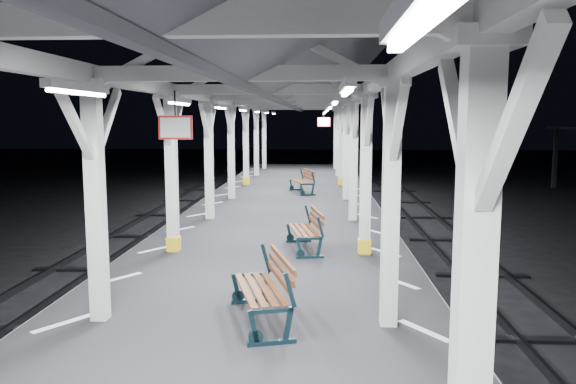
{
  "coord_description": "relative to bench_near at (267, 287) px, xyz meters",
  "views": [
    {
      "loc": [
        1.03,
        -9.42,
        3.79
      ],
      "look_at": [
        0.38,
        2.73,
        2.2
      ],
      "focal_mm": 35.0,
      "sensor_mm": 36.0,
      "label": 1
    }
  ],
  "objects": [
    {
      "name": "ground",
      "position": [
        -0.35,
        1.96,
        -1.49
      ],
      "size": [
        120.0,
        120.0,
        0.0
      ],
      "primitive_type": "plane",
      "color": "black",
      "rests_on": "ground"
    },
    {
      "name": "bench_near",
      "position": [
        0.0,
        0.0,
        0.0
      ],
      "size": [
        1.06,
        1.81,
        0.93
      ],
      "rotation": [
        0.0,
        0.0,
        0.27
      ],
      "color": "#11262F",
      "rests_on": "platform"
    },
    {
      "name": "platform",
      "position": [
        -0.35,
        1.96,
        -0.99
      ],
      "size": [
        6.0,
        50.0,
        1.0
      ],
      "primitive_type": "cube",
      "color": "black",
      "rests_on": "ground"
    },
    {
      "name": "bench_far",
      "position": [
        0.16,
        13.6,
        -0.03
      ],
      "size": [
        1.04,
        1.72,
        0.88
      ],
      "rotation": [
        0.0,
        0.0,
        0.3
      ],
      "color": "#11262F",
      "rests_on": "platform"
    },
    {
      "name": "canopy",
      "position": [
        -0.35,
        1.93,
        3.07
      ],
      "size": [
        5.4,
        49.0,
        4.65
      ],
      "color": "silver",
      "rests_on": "platform"
    },
    {
      "name": "track_right",
      "position": [
        4.65,
        1.96,
        -1.41
      ],
      "size": [
        2.2,
        60.0,
        0.16
      ],
      "color": "#2D2D33",
      "rests_on": "ground"
    },
    {
      "name": "hazard_stripes_left",
      "position": [
        -2.8,
        1.96,
        -0.49
      ],
      "size": [
        1.0,
        48.0,
        0.01
      ],
      "primitive_type": "cube",
      "color": "silver",
      "rests_on": "platform"
    },
    {
      "name": "bench_mid",
      "position": [
        0.48,
        4.31,
        -0.04
      ],
      "size": [
        0.87,
        1.67,
        0.86
      ],
      "rotation": [
        0.0,
        0.0,
        0.18
      ],
      "color": "#11262F",
      "rests_on": "platform"
    },
    {
      "name": "hazard_stripes_right",
      "position": [
        2.1,
        1.96,
        -0.49
      ],
      "size": [
        1.0,
        48.0,
        0.01
      ],
      "primitive_type": "cube",
      "color": "silver",
      "rests_on": "platform"
    }
  ]
}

